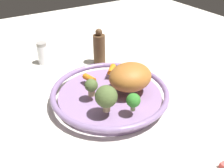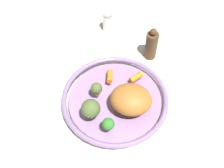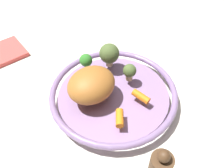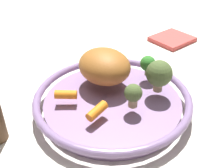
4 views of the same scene
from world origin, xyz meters
The scene contains 9 objects.
ground_plane centered at (0.00, 0.00, 0.00)m, with size 1.93×1.93×0.00m, color silver.
serving_bowl centered at (0.00, 0.00, 0.02)m, with size 0.34×0.34×0.04m.
roast_chicken_piece centered at (-0.05, 0.03, 0.08)m, with size 0.13×0.11×0.08m, color #A66429.
baby_carrot_left centered at (-0.06, -0.08, 0.05)m, with size 0.02×0.02×0.05m, color orange.
baby_carrot_near_rim centered at (0.03, -0.07, 0.05)m, with size 0.02×0.02×0.05m, color orange.
broccoli_floret_edge centered at (0.06, 0.08, 0.08)m, with size 0.06×0.06×0.07m.
broccoli_floret_large centered at (0.00, 0.11, 0.07)m, with size 0.04×0.04×0.05m.
broccoli_floret_small centered at (0.06, 0.00, 0.07)m, with size 0.04×0.04×0.05m.
dish_towel centered at (-0.13, 0.40, 0.01)m, with size 0.11×0.12×0.01m, color #D14C47.
Camera 3 is at (-0.29, -0.31, 0.51)m, focal length 37.78 mm.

